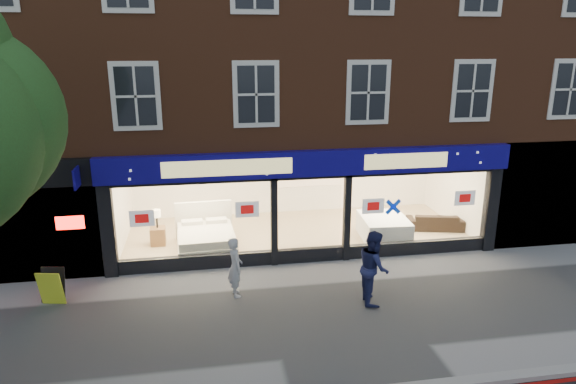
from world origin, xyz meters
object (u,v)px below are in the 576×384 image
object	(u,v)px
pedestrian_grey	(235,267)
pedestrian_blue	(374,267)
sofa	(435,221)
display_bed	(206,238)
a_board	(52,287)
mattress_stack	(384,228)

from	to	relation	value
pedestrian_grey	pedestrian_blue	bearing A→B (deg)	-113.14
sofa	pedestrian_blue	bearing A→B (deg)	62.82
display_bed	a_board	xyz separation A→B (m)	(-3.70, -2.70, 0.01)
sofa	pedestrian_blue	distance (m)	5.62
sofa	pedestrian_grey	bearing A→B (deg)	39.30
display_bed	pedestrian_blue	size ratio (longest dim) A/B	1.21
mattress_stack	pedestrian_blue	world-z (taller)	pedestrian_blue
a_board	pedestrian_blue	distance (m)	7.74
display_bed	pedestrian_blue	world-z (taller)	pedestrian_blue
mattress_stack	sofa	distance (m)	2.05
display_bed	mattress_stack	size ratio (longest dim) A/B	1.18
mattress_stack	pedestrian_grey	bearing A→B (deg)	-149.55
sofa	pedestrian_blue	size ratio (longest dim) A/B	1.02
sofa	a_board	world-z (taller)	a_board
display_bed	sofa	world-z (taller)	display_bed
sofa	pedestrian_grey	size ratio (longest dim) A/B	1.20
pedestrian_grey	pedestrian_blue	distance (m)	3.38
pedestrian_blue	display_bed	bearing A→B (deg)	52.83
display_bed	a_board	bearing A→B (deg)	-146.79
sofa	pedestrian_grey	xyz separation A→B (m)	(-6.87, -3.39, 0.39)
sofa	a_board	size ratio (longest dim) A/B	2.05
a_board	display_bed	bearing A→B (deg)	47.55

